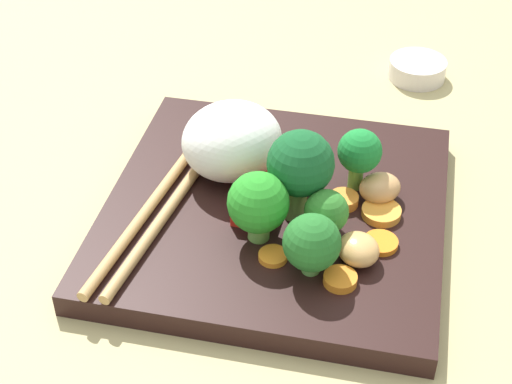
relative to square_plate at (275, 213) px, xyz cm
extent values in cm
cube|color=tan|center=(0.00, 0.00, -1.94)|extent=(110.00, 110.00, 2.00)
cube|color=black|center=(0.00, 0.00, 0.00)|extent=(26.08, 26.08, 1.87)
ellipsoid|color=white|center=(3.95, -3.31, 3.89)|extent=(10.57, 10.41, 5.91)
cylinder|color=#68A14C|center=(-4.09, 3.38, 1.67)|extent=(1.99, 2.16, 1.76)
sphere|color=#2F782A|center=(-4.10, 3.37, 3.56)|extent=(3.16, 3.16, 3.16)
cylinder|color=#83B25C|center=(-1.68, 1.25, 2.51)|extent=(2.49, 2.41, 3.31)
sphere|color=#17562A|center=(-1.90, 1.06, 5.75)|extent=(4.85, 4.85, 4.85)
cylinder|color=#65A146|center=(0.52, 3.94, 1.89)|extent=(2.18, 2.10, 2.03)
sphere|color=green|center=(0.59, 4.07, 4.27)|extent=(4.38, 4.38, 4.38)
cylinder|color=#68AC44|center=(-5.73, -3.08, 2.14)|extent=(1.22, 1.21, 2.41)
sphere|color=#1C7E33|center=(-5.85, -3.03, 4.39)|extent=(3.37, 3.37, 3.37)
cylinder|color=#60A249|center=(-3.49, 6.67, 1.72)|extent=(1.69, 1.65, 1.63)
sphere|color=#236A28|center=(-3.52, 6.89, 3.72)|extent=(3.95, 3.95, 3.95)
cylinder|color=orange|center=(-8.08, 3.26, 1.15)|extent=(3.01, 3.01, 0.44)
cylinder|color=orange|center=(-5.61, 7.47, 1.25)|extent=(2.76, 2.76, 0.62)
cylinder|color=orange|center=(-7.94, 0.42, 1.24)|extent=(3.79, 3.79, 0.61)
cylinder|color=orange|center=(-0.79, 5.96, 1.15)|extent=(2.62, 2.62, 0.44)
cylinder|color=orange|center=(-5.08, -0.81, 1.33)|extent=(3.06, 3.06, 0.79)
cube|color=red|center=(1.35, 1.94, 1.91)|extent=(2.94, 2.84, 1.96)
cube|color=red|center=(-0.30, -2.01, 1.69)|extent=(4.65, 4.66, 1.50)
ellipsoid|color=tan|center=(-6.58, 5.06, 1.93)|extent=(4.08, 4.17, 1.99)
ellipsoid|color=tan|center=(-7.65, -1.90, 2.01)|extent=(4.18, 4.03, 2.16)
cylinder|color=tan|center=(8.61, -0.43, 1.34)|extent=(5.26, 24.60, 0.82)
cylinder|color=tan|center=(7.13, -0.16, 1.34)|extent=(5.26, 24.60, 0.82)
cylinder|color=silver|center=(-10.20, -23.59, 0.01)|extent=(5.49, 5.49, 1.89)
camera|label=1|loc=(-6.76, 45.84, 39.62)|focal=56.14mm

